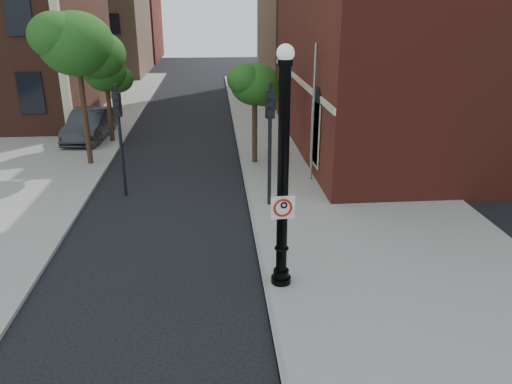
{
  "coord_description": "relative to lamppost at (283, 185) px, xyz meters",
  "views": [
    {
      "loc": [
        0.86,
        -10.53,
        6.99
      ],
      "look_at": [
        1.93,
        2.0,
        2.21
      ],
      "focal_mm": 35.0,
      "sensor_mm": 36.0,
      "label": 1
    }
  ],
  "objects": [
    {
      "name": "ground",
      "position": [
        -2.48,
        -0.78,
        -2.84
      ],
      "size": [
        120.0,
        120.0,
        0.0
      ],
      "primitive_type": "plane",
      "color": "black",
      "rests_on": "ground"
    },
    {
      "name": "utility_pole",
      "position": [
        2.32,
        8.08,
        -0.06
      ],
      "size": [
        0.11,
        0.11,
        5.56
      ],
      "primitive_type": "cylinder",
      "color": "#999999",
      "rests_on": "ground"
    },
    {
      "name": "lamppost",
      "position": [
        0.0,
        0.0,
        0.0
      ],
      "size": [
        0.52,
        0.52,
        6.15
      ],
      "color": "black",
      "rests_on": "ground"
    },
    {
      "name": "sidewalk_right",
      "position": [
        3.52,
        9.22,
        -2.78
      ],
      "size": [
        8.0,
        60.0,
        0.12
      ],
      "primitive_type": "cube",
      "color": "gray",
      "rests_on": "ground"
    },
    {
      "name": "traffic_signal_right",
      "position": [
        0.28,
        5.42,
        0.2
      ],
      "size": [
        0.32,
        0.39,
        4.52
      ],
      "rotation": [
        0.0,
        0.0,
        0.15
      ],
      "color": "black",
      "rests_on": "ground"
    },
    {
      "name": "parked_car",
      "position": [
        -8.31,
        15.71,
        -2.01
      ],
      "size": [
        2.05,
        5.14,
        1.66
      ],
      "primitive_type": "imported",
      "rotation": [
        0.0,
        0.0,
        -0.06
      ],
      "color": "#29292E",
      "rests_on": "ground"
    },
    {
      "name": "bg_building_tan_b",
      "position": [
        13.52,
        29.22,
        4.16
      ],
      "size": [
        22.0,
        14.0,
        14.0
      ],
      "primitive_type": "cube",
      "color": "#8D6A4D",
      "rests_on": "ground"
    },
    {
      "name": "sidewalk_left",
      "position": [
        -11.48,
        17.22,
        -2.78
      ],
      "size": [
        10.0,
        50.0,
        0.12
      ],
      "primitive_type": "cube",
      "color": "gray",
      "rests_on": "ground"
    },
    {
      "name": "bg_building_red",
      "position": [
        -14.48,
        57.22,
        2.16
      ],
      "size": [
        12.0,
        12.0,
        10.0
      ],
      "primitive_type": "cube",
      "color": "maroon",
      "rests_on": "ground"
    },
    {
      "name": "street_tree_c",
      "position": [
        0.22,
        10.67,
        0.76
      ],
      "size": [
        2.54,
        2.29,
        4.57
      ],
      "color": "black",
      "rests_on": "ground"
    },
    {
      "name": "traffic_signal_left",
      "position": [
        -5.12,
        7.07,
        0.01
      ],
      "size": [
        0.29,
        0.36,
        4.24
      ],
      "rotation": [
        0.0,
        0.0,
        -0.11
      ],
      "color": "black",
      "rests_on": "ground"
    },
    {
      "name": "street_tree_b",
      "position": [
        -7.02,
        15.06,
        0.73
      ],
      "size": [
        2.51,
        2.27,
        4.53
      ],
      "color": "black",
      "rests_on": "ground"
    },
    {
      "name": "no_parking_sign",
      "position": [
        -0.01,
        -0.16,
        -0.53
      ],
      "size": [
        0.6,
        0.1,
        0.6
      ],
      "rotation": [
        0.0,
        0.0,
        0.08
      ],
      "color": "white",
      "rests_on": "ground"
    },
    {
      "name": "bg_building_tan_a",
      "position": [
        -14.48,
        43.22,
        3.16
      ],
      "size": [
        12.0,
        12.0,
        12.0
      ],
      "primitive_type": "cube",
      "color": "#8D6A4D",
      "rests_on": "ground"
    },
    {
      "name": "street_tree_a",
      "position": [
        -7.28,
        11.13,
        2.46
      ],
      "size": [
        3.72,
        3.36,
        6.71
      ],
      "color": "black",
      "rests_on": "ground"
    },
    {
      "name": "curb_edge",
      "position": [
        -0.43,
        9.22,
        -2.77
      ],
      "size": [
        0.1,
        60.0,
        0.14
      ],
      "primitive_type": "cube",
      "color": "gray",
      "rests_on": "ground"
    }
  ]
}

